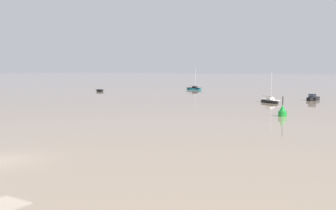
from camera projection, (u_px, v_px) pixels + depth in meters
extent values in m
ellipsoid|color=#197084|center=(194.00, 89.00, 98.23)|extent=(4.92, 2.46, 0.81)
cube|color=black|center=(194.00, 88.00, 98.21)|extent=(4.20, 2.16, 0.08)
cube|color=black|center=(195.00, 87.00, 98.02)|extent=(1.29, 1.03, 0.29)
cylinder|color=#B7BABF|center=(195.00, 78.00, 97.70)|extent=(0.08, 0.08, 4.47)
cylinder|color=beige|center=(192.00, 86.00, 98.58)|extent=(2.57, 0.72, 0.16)
cube|color=black|center=(313.00, 99.00, 65.50)|extent=(1.55, 3.49, 0.68)
cone|color=black|center=(311.00, 100.00, 63.96)|extent=(1.39, 1.12, 1.36)
cube|color=black|center=(313.00, 98.00, 65.44)|extent=(1.58, 3.57, 0.08)
cube|color=black|center=(312.00, 96.00, 64.74)|extent=(1.10, 0.86, 0.53)
cube|color=#384751|center=(312.00, 96.00, 64.38)|extent=(1.03, 0.22, 0.42)
cube|color=black|center=(315.00, 98.00, 66.93)|extent=(0.28, 0.22, 0.48)
ellipsoid|color=black|center=(100.00, 91.00, 91.36)|extent=(3.88, 3.32, 0.61)
cube|color=black|center=(100.00, 90.00, 91.34)|extent=(3.62, 3.12, 0.08)
cube|color=black|center=(100.00, 90.00, 91.34)|extent=(0.89, 1.10, 0.06)
ellipsoid|color=black|center=(269.00, 102.00, 60.58)|extent=(4.27, 3.78, 0.75)
cube|color=silver|center=(270.00, 100.00, 60.55)|extent=(3.68, 3.27, 0.08)
cube|color=silver|center=(270.00, 98.00, 60.33)|extent=(1.29, 1.24, 0.27)
cylinder|color=#B7BABF|center=(271.00, 85.00, 59.99)|extent=(0.08, 0.08, 4.15)
cylinder|color=beige|center=(268.00, 96.00, 61.02)|extent=(1.98, 1.61, 0.15)
cylinder|color=#198C2D|center=(282.00, 115.00, 43.07)|extent=(0.90, 0.90, 0.70)
cone|color=#198C2D|center=(283.00, 108.00, 43.01)|extent=(0.72, 0.72, 0.70)
cylinder|color=black|center=(283.00, 101.00, 42.94)|extent=(0.10, 0.10, 0.90)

